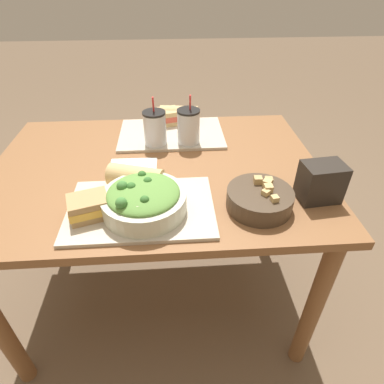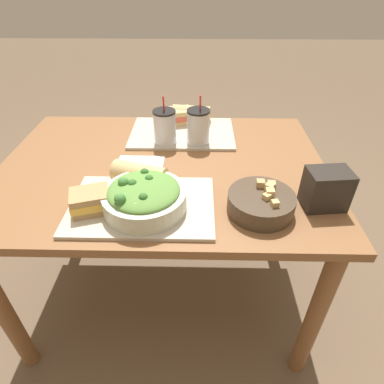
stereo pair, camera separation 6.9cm
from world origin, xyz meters
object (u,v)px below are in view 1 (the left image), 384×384
chip_bag (321,182)px  baguette_far (179,114)px  drink_cup_red (189,128)px  napkin_folded (133,167)px  sandwich_far (166,117)px  baguette_near (136,177)px  soup_bowl (260,198)px  drink_cup_dark (154,129)px  salad_bowl (144,199)px  sandwich_near (89,207)px

chip_bag → baguette_far: bearing=119.4°
drink_cup_red → napkin_folded: 0.28m
drink_cup_red → sandwich_far: bearing=115.3°
baguette_near → drink_cup_red: 0.36m
baguette_far → napkin_folded: (-0.19, -0.36, -0.05)m
soup_bowl → drink_cup_dark: drink_cup_dark is taller
soup_bowl → drink_cup_red: 0.46m
salad_bowl → chip_bag: 0.55m
salad_bowl → soup_bowl: salad_bowl is taller
baguette_far → chip_bag: 0.72m
sandwich_far → baguette_far: (0.06, 0.01, 0.01)m
baguette_near → chip_bag: size_ratio=1.43×
sandwich_near → chip_bag: (0.70, 0.05, 0.02)m
baguette_near → napkin_folded: (-0.03, 0.15, -0.05)m
sandwich_far → drink_cup_dark: drink_cup_dark is taller
sandwich_near → napkin_folded: size_ratio=0.79×
baguette_near → drink_cup_red: size_ratio=0.97×
sandwich_near → drink_cup_red: size_ratio=0.69×
chip_bag → soup_bowl: bearing=-177.0°
baguette_near → baguette_far: same height
sandwich_near → napkin_folded: bearing=53.1°
sandwich_far → baguette_near: bearing=-115.7°
salad_bowl → baguette_far: (0.13, 0.63, -0.01)m
drink_cup_red → drink_cup_dark: bearing=-180.0°
salad_bowl → napkin_folded: salad_bowl is taller
soup_bowl → baguette_near: size_ratio=1.04×
salad_bowl → napkin_folded: 0.28m
sandwich_near → sandwich_far: (0.23, 0.63, 0.00)m
baguette_near → sandwich_near: bearing=154.9°
drink_cup_dark → napkin_folded: 0.19m
sandwich_near → baguette_near: baguette_near is taller
salad_bowl → sandwich_near: bearing=-175.9°
sandwich_far → drink_cup_dark: bearing=-118.6°
salad_bowl → drink_cup_red: drink_cup_red is taller
baguette_near → chip_bag: bearing=-80.2°
soup_bowl → sandwich_far: bearing=114.8°
baguette_far → soup_bowl: bearing=-152.7°
soup_bowl → sandwich_near: size_ratio=1.46×
sandwich_far → chip_bag: 0.75m
baguette_near → drink_cup_dark: 0.31m
sandwich_far → sandwich_near: bearing=-124.2°
salad_bowl → drink_cup_dark: bearing=87.3°
baguette_near → baguette_far: bearing=0.6°
baguette_near → drink_cup_dark: size_ratio=0.99×
baguette_far → drink_cup_dark: 0.23m
baguette_near → drink_cup_red: (0.19, 0.30, 0.03)m
drink_cup_dark → chip_bag: bearing=-36.4°
sandwich_near → baguette_far: 0.70m
sandwich_near → napkin_folded: (0.10, 0.28, -0.04)m
sandwich_near → baguette_near: 0.18m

